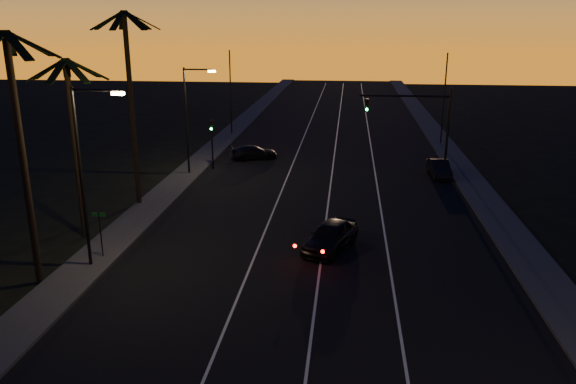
# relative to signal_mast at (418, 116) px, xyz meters

# --- Properties ---
(road) EXTENTS (20.00, 170.00, 0.01)m
(road) POSITION_rel_signal_mast_xyz_m (-7.14, -9.99, -4.78)
(road) COLOR black
(road) RESTS_ON ground
(sidewalk_left) EXTENTS (2.40, 170.00, 0.16)m
(sidewalk_left) POSITION_rel_signal_mast_xyz_m (-18.34, -9.99, -4.70)
(sidewalk_left) COLOR #343432
(sidewalk_left) RESTS_ON ground
(sidewalk_right) EXTENTS (2.40, 170.00, 0.16)m
(sidewalk_right) POSITION_rel_signal_mast_xyz_m (4.06, -9.99, -4.70)
(sidewalk_right) COLOR #343432
(sidewalk_right) RESTS_ON ground
(lane_stripe_left) EXTENTS (0.12, 160.00, 0.01)m
(lane_stripe_left) POSITION_rel_signal_mast_xyz_m (-10.14, -9.99, -4.76)
(lane_stripe_left) COLOR silver
(lane_stripe_left) RESTS_ON road
(lane_stripe_mid) EXTENTS (0.12, 160.00, 0.01)m
(lane_stripe_mid) POSITION_rel_signal_mast_xyz_m (-6.64, -9.99, -4.76)
(lane_stripe_mid) COLOR silver
(lane_stripe_mid) RESTS_ON road
(lane_stripe_right) EXTENTS (0.12, 160.00, 0.01)m
(lane_stripe_right) POSITION_rel_signal_mast_xyz_m (-3.14, -9.99, -4.76)
(lane_stripe_right) COLOR silver
(lane_stripe_right) RESTS_ON road
(palm_near) EXTENTS (4.25, 4.16, 11.53)m
(palm_near) POSITION_rel_signal_mast_xyz_m (-19.74, -21.99, 2.29)
(palm_near) COLOR black
(palm_near) RESTS_ON ground
(palm_mid) EXTENTS (4.25, 4.16, 10.03)m
(palm_mid) POSITION_rel_signal_mast_xyz_m (-20.34, -15.99, 1.47)
(palm_mid) COLOR black
(palm_mid) RESTS_ON ground
(palm_far) EXTENTS (4.25, 4.16, 12.53)m
(palm_far) POSITION_rel_signal_mast_xyz_m (-19.34, -9.99, 2.83)
(palm_far) COLOR black
(palm_far) RESTS_ON ground
(streetlight_left_near) EXTENTS (2.55, 0.26, 9.00)m
(streetlight_left_near) POSITION_rel_signal_mast_xyz_m (-17.84, -19.99, 0.54)
(streetlight_left_near) COLOR black
(streetlight_left_near) RESTS_ON ground
(streetlight_left_far) EXTENTS (2.55, 0.26, 8.50)m
(streetlight_left_far) POSITION_rel_signal_mast_xyz_m (-17.82, -1.99, 0.28)
(streetlight_left_far) COLOR black
(streetlight_left_far) RESTS_ON ground
(street_sign) EXTENTS (0.70, 0.06, 2.60)m
(street_sign) POSITION_rel_signal_mast_xyz_m (-17.94, -18.99, -3.13)
(street_sign) COLOR black
(street_sign) RESTS_ON ground
(signal_mast) EXTENTS (7.10, 0.41, 7.00)m
(signal_mast) POSITION_rel_signal_mast_xyz_m (0.00, 0.00, 0.00)
(signal_mast) COLOR black
(signal_mast) RESTS_ON ground
(signal_post) EXTENTS (0.28, 0.37, 4.20)m
(signal_post) POSITION_rel_signal_mast_xyz_m (-16.64, -0.01, -1.89)
(signal_post) COLOR black
(signal_post) RESTS_ON ground
(far_pole_left) EXTENTS (0.14, 0.14, 9.00)m
(far_pole_left) POSITION_rel_signal_mast_xyz_m (-18.14, 15.01, -0.28)
(far_pole_left) COLOR black
(far_pole_left) RESTS_ON ground
(far_pole_right) EXTENTS (0.14, 0.14, 9.00)m
(far_pole_right) POSITION_rel_signal_mast_xyz_m (3.86, 12.01, -0.28)
(far_pole_right) COLOR black
(far_pole_right) RESTS_ON ground
(lead_car) EXTENTS (3.51, 5.33, 1.54)m
(lead_car) POSITION_rel_signal_mast_xyz_m (-6.21, -16.42, -4.00)
(lead_car) COLOR black
(lead_car) RESTS_ON road
(right_car) EXTENTS (1.57, 4.08, 1.32)m
(right_car) POSITION_rel_signal_mast_xyz_m (1.86, -0.53, -4.11)
(right_car) COLOR black
(right_car) RESTS_ON road
(cross_car) EXTENTS (4.56, 3.16, 1.23)m
(cross_car) POSITION_rel_signal_mast_xyz_m (-13.80, 3.80, -4.16)
(cross_car) COLOR black
(cross_car) RESTS_ON road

